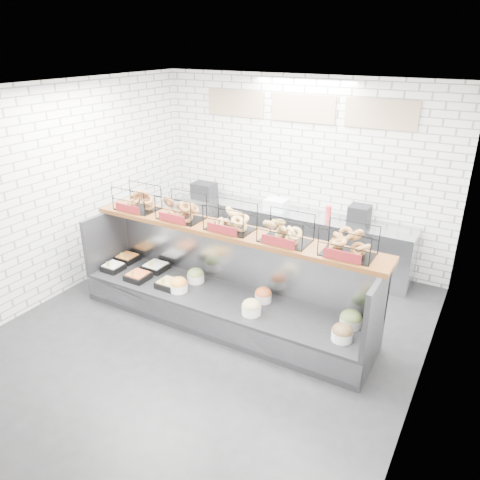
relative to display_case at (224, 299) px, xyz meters
The scene contains 5 objects.
ground 0.47m from the display_case, 89.40° to the right, with size 5.50×5.50×0.00m, color black.
room_shell 1.75m from the display_case, 89.20° to the left, with size 5.02×5.51×3.01m.
display_case is the anchor object (origin of this frame).
bagel_shelf 1.07m from the display_case, 89.44° to the left, with size 4.10×0.50×0.40m.
prep_counter 2.09m from the display_case, 90.16° to the left, with size 4.00×0.60×1.20m.
Camera 1 is at (2.84, -4.20, 3.50)m, focal length 35.00 mm.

